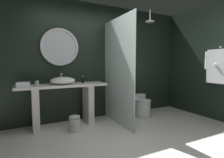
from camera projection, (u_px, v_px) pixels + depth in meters
name	position (u px, v px, depth m)	size (l,w,h in m)	color
ground_plane	(144.00, 152.00, 2.48)	(5.76, 5.76, 0.00)	silver
back_wall_panel	(95.00, 62.00, 4.05)	(4.80, 0.10, 2.60)	black
side_wall_right	(206.00, 62.00, 4.09)	(0.10, 2.47, 2.60)	black
vanity_counter	(63.00, 100.00, 3.47)	(1.72, 0.50, 0.85)	silver
vessel_sink	(63.00, 81.00, 3.40)	(0.48, 0.39, 0.22)	white
tumbler_cup	(37.00, 83.00, 3.21)	(0.07, 0.07, 0.09)	silver
soap_dispenser	(83.00, 80.00, 3.63)	(0.05, 0.05, 0.15)	black
round_wall_mirror	(60.00, 47.00, 3.59)	(0.78, 0.06, 0.78)	silver
shower_glass_panel	(118.00, 72.00, 3.58)	(0.02, 1.25, 2.18)	silver
rain_shower_head	(150.00, 21.00, 4.02)	(0.20, 0.20, 0.29)	silver
hanging_bathrobe	(218.00, 65.00, 3.71)	(0.20, 0.57, 0.79)	silver
toilet	(141.00, 106.00, 4.18)	(0.41, 0.54, 0.50)	white
waste_bin	(75.00, 123.00, 3.23)	(0.21, 0.21, 0.30)	silver
folded_hand_towel	(23.00, 85.00, 2.99)	(0.21, 0.15, 0.09)	white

